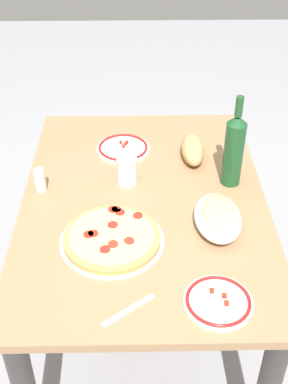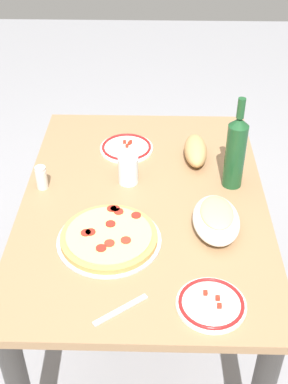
% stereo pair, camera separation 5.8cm
% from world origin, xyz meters
% --- Properties ---
extents(ground_plane, '(8.00, 8.00, 0.00)m').
position_xyz_m(ground_plane, '(0.00, 0.00, 0.00)').
color(ground_plane, gray).
rests_on(ground_plane, ground).
extents(dining_table, '(1.19, 0.84, 0.71)m').
position_xyz_m(dining_table, '(0.00, 0.00, 0.59)').
color(dining_table, '#93704C').
rests_on(dining_table, ground).
extents(pepperoni_pizza, '(0.33, 0.33, 0.03)m').
position_xyz_m(pepperoni_pizza, '(0.22, -0.10, 0.73)').
color(pepperoni_pizza, '#B7B7BC').
rests_on(pepperoni_pizza, dining_table).
extents(baked_pasta_dish, '(0.24, 0.15, 0.08)m').
position_xyz_m(baked_pasta_dish, '(0.15, 0.23, 0.75)').
color(baked_pasta_dish, white).
rests_on(baked_pasta_dish, dining_table).
extents(wine_bottle, '(0.07, 0.07, 0.34)m').
position_xyz_m(wine_bottle, '(-0.09, 0.31, 0.85)').
color(wine_bottle, '#194723').
rests_on(wine_bottle, dining_table).
extents(water_glass, '(0.07, 0.07, 0.10)m').
position_xyz_m(water_glass, '(-0.10, -0.06, 0.76)').
color(water_glass, silver).
rests_on(water_glass, dining_table).
extents(side_plate_near, '(0.19, 0.19, 0.02)m').
position_xyz_m(side_plate_near, '(0.47, 0.19, 0.72)').
color(side_plate_near, white).
rests_on(side_plate_near, dining_table).
extents(side_plate_far, '(0.21, 0.21, 0.02)m').
position_xyz_m(side_plate_far, '(-0.32, -0.08, 0.72)').
color(side_plate_far, white).
rests_on(side_plate_far, dining_table).
extents(bread_loaf, '(0.20, 0.09, 0.08)m').
position_xyz_m(bread_loaf, '(-0.26, 0.19, 0.75)').
color(bread_loaf, tan).
rests_on(bread_loaf, dining_table).
extents(spice_shaker, '(0.04, 0.04, 0.09)m').
position_xyz_m(spice_shaker, '(-0.06, -0.36, 0.76)').
color(spice_shaker, silver).
rests_on(spice_shaker, dining_table).
extents(fork_left, '(0.11, 0.15, 0.00)m').
position_xyz_m(fork_left, '(0.49, -0.05, 0.72)').
color(fork_left, '#B7B7BC').
rests_on(fork_left, dining_table).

